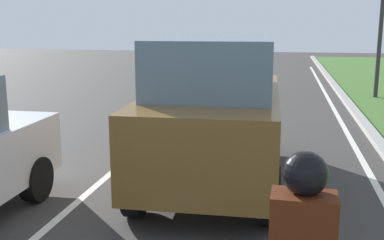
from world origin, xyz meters
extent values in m
plane|color=#383533|center=(0.00, 14.00, 0.00)|extent=(60.00, 60.00, 0.00)
cube|color=silver|center=(-0.70, 14.00, 0.00)|extent=(0.12, 32.00, 0.01)
cube|color=silver|center=(3.60, 14.00, 0.00)|extent=(0.12, 32.00, 0.01)
cube|color=#9E9B93|center=(4.10, 14.00, 0.06)|extent=(0.24, 48.00, 0.12)
cube|color=brown|center=(1.09, 9.19, 0.93)|extent=(2.03, 4.55, 1.10)
cube|color=slate|center=(1.10, 9.04, 1.88)|extent=(1.78, 2.75, 0.80)
cylinder|color=black|center=(0.17, 10.69, 0.38)|extent=(0.24, 0.77, 0.76)
cylinder|color=black|center=(1.92, 10.74, 0.38)|extent=(0.24, 0.77, 0.76)
cylinder|color=black|center=(0.26, 7.63, 0.38)|extent=(0.24, 0.77, 0.76)
cylinder|color=black|center=(2.01, 7.68, 0.38)|extent=(0.24, 0.77, 0.76)
cylinder|color=black|center=(-1.29, 7.86, 0.32)|extent=(0.23, 0.64, 0.64)
cube|color=#4C1E0C|center=(2.27, 4.83, 1.18)|extent=(0.41, 0.27, 0.60)
sphere|color=black|center=(2.27, 4.86, 1.60)|extent=(0.28, 0.28, 0.28)
cylinder|color=#2D2D2D|center=(5.14, 18.48, 2.24)|extent=(0.14, 0.14, 4.47)
camera|label=1|loc=(2.12, 2.06, 2.50)|focal=43.79mm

